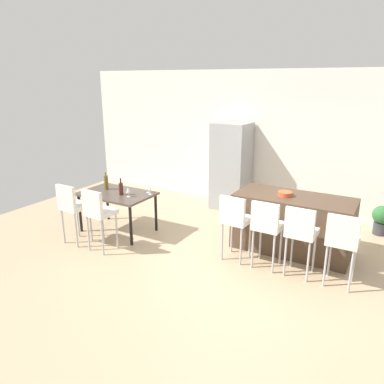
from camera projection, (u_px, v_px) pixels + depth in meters
The scene contains 18 objects.
ground_plane at pixel (235, 258), 5.80m from camera, with size 10.00×10.00×0.00m, color tan.
back_wall at pixel (289, 143), 7.55m from camera, with size 10.00×0.12×2.90m, color silver.
kitchen_island at pixel (292, 224), 5.96m from camera, with size 1.84×0.83×0.92m, color #4C3828.
bar_chair_left at pixel (235, 218), 5.54m from camera, with size 0.42×0.42×1.05m.
bar_chair_middle at pixel (267, 224), 5.31m from camera, with size 0.41×0.41×1.05m.
bar_chair_right at pixel (301, 231), 5.07m from camera, with size 0.41×0.41×1.05m.
bar_chair_far at pixel (343, 239), 4.81m from camera, with size 0.40×0.40×1.05m.
dining_table at pixel (117, 196), 6.65m from camera, with size 1.30×0.84×0.74m.
dining_chair_near at pixel (72, 205), 6.13m from camera, with size 0.41×0.41×1.05m.
dining_chair_far at pixel (98, 210), 5.85m from camera, with size 0.42×0.42×1.05m.
wine_bottle_corner at pixel (121, 189), 6.47m from camera, with size 0.08×0.08×0.31m.
wine_bottle_far at pixel (106, 182), 6.80m from camera, with size 0.08×0.08×0.32m.
wine_glass_left at pixel (128, 190), 6.36m from camera, with size 0.07×0.07×0.17m.
wine_glass_middle at pixel (148, 186), 6.59m from camera, with size 0.07×0.07×0.17m.
wine_glass_right at pixel (150, 188), 6.50m from camera, with size 0.07×0.07×0.17m.
refrigerator at pixel (231, 166), 7.86m from camera, with size 0.72×0.68×1.84m, color #939699.
fruit_bowl at pixel (285, 194), 5.84m from camera, with size 0.23×0.23×0.07m, color #C6512D.
potted_plant at pixel (382, 218), 6.61m from camera, with size 0.33×0.33×0.54m.
Camera 1 is at (2.03, -4.87, 2.69)m, focal length 34.45 mm.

